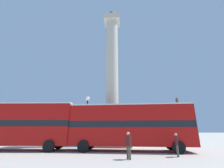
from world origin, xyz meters
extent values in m
plane|color=#ADA89E|center=(0.00, 0.00, 0.00)|extent=(200.00, 200.00, 0.00)
cube|color=#BCB29E|center=(0.00, 0.00, 0.46)|extent=(4.68, 4.68, 0.91)
cube|color=#BCB29E|center=(0.00, 0.00, 1.37)|extent=(3.37, 3.37, 0.91)
cylinder|color=#BCB29E|center=(0.00, 0.00, 9.80)|extent=(1.68, 1.68, 15.96)
cube|color=#BCB29E|center=(0.00, 0.00, 18.23)|extent=(2.27, 2.27, 0.90)
sphere|color=brown|center=(0.00, 0.00, 19.24)|extent=(1.12, 1.12, 1.12)
cube|color=#A80F0C|center=(-8.70, -4.85, 1.33)|extent=(10.41, 3.06, 1.66)
cube|color=black|center=(-8.70, -4.85, 2.43)|extent=(10.40, 3.01, 0.55)
cube|color=#A80F0C|center=(-8.70, -4.85, 3.47)|extent=(10.41, 3.06, 1.52)
cube|color=silver|center=(-8.70, -4.85, 4.29)|extent=(10.41, 3.06, 0.12)
cylinder|color=black|center=(-5.18, -3.41, 0.50)|extent=(1.02, 0.36, 1.00)
cylinder|color=black|center=(-5.04, -5.86, 0.50)|extent=(1.02, 0.36, 1.00)
cube|color=#A80F0C|center=(1.96, -4.56, 1.29)|extent=(11.38, 2.72, 1.58)
cube|color=black|center=(1.96, -4.56, 2.35)|extent=(11.38, 2.68, 0.55)
cube|color=#A80F0C|center=(1.96, -4.56, 3.33)|extent=(11.38, 2.72, 1.40)
cube|color=silver|center=(1.96, -4.56, 4.09)|extent=(11.38, 2.72, 0.12)
cylinder|color=black|center=(5.95, -3.42, 0.50)|extent=(1.01, 0.32, 1.00)
cylinder|color=black|center=(5.90, -5.88, 0.50)|extent=(1.01, 0.32, 1.00)
cylinder|color=black|center=(-1.97, -3.24, 0.50)|extent=(1.01, 0.32, 1.00)
cylinder|color=black|center=(-2.03, -5.70, 0.50)|extent=(1.01, 0.32, 1.00)
cube|color=#BCB29E|center=(9.33, 3.05, 1.55)|extent=(3.79, 3.50, 3.11)
ellipsoid|color=brown|center=(9.33, 3.05, 4.70)|extent=(2.54, 2.14, 1.09)
cone|color=brown|center=(10.27, 3.63, 5.19)|extent=(1.21, 1.06, 1.15)
cylinder|color=brown|center=(9.33, 3.05, 5.70)|extent=(0.36, 0.36, 0.90)
sphere|color=brown|center=(9.33, 3.05, 6.29)|extent=(0.28, 0.28, 0.28)
cylinder|color=brown|center=(9.80, 3.69, 3.63)|extent=(0.20, 0.20, 1.05)
cylinder|color=brown|center=(10.11, 3.18, 3.63)|extent=(0.20, 0.20, 1.05)
cylinder|color=brown|center=(8.54, 2.92, 3.63)|extent=(0.20, 0.20, 1.05)
cylinder|color=brown|center=(8.86, 2.41, 3.63)|extent=(0.20, 0.20, 1.05)
cylinder|color=black|center=(-2.58, -2.75, 0.20)|extent=(0.31, 0.31, 0.40)
cylinder|color=black|center=(-2.58, -2.75, 2.52)|extent=(0.14, 0.14, 5.04)
sphere|color=white|center=(-2.58, -2.75, 5.27)|extent=(0.47, 0.47, 0.47)
cylinder|color=#4C473D|center=(1.85, -8.71, 0.41)|extent=(0.14, 0.14, 0.83)
cylinder|color=#4C473D|center=(1.71, -8.52, 0.41)|extent=(0.14, 0.14, 0.83)
cube|color=#471919|center=(1.78, -8.62, 1.16)|extent=(0.41, 0.47, 0.66)
sphere|color=tan|center=(1.78, -8.62, 1.60)|extent=(0.22, 0.22, 0.22)
cylinder|color=#4C473D|center=(5.27, -7.44, 0.39)|extent=(0.14, 0.14, 0.78)
cylinder|color=#4C473D|center=(5.35, -7.22, 0.39)|extent=(0.14, 0.14, 0.78)
cube|color=#471919|center=(5.31, -7.33, 1.09)|extent=(0.30, 0.46, 0.62)
sphere|color=tan|center=(5.31, -7.33, 1.51)|extent=(0.21, 0.21, 0.21)
camera|label=1|loc=(1.53, -19.34, 1.83)|focal=24.00mm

